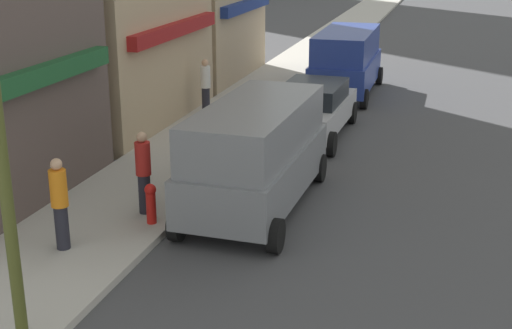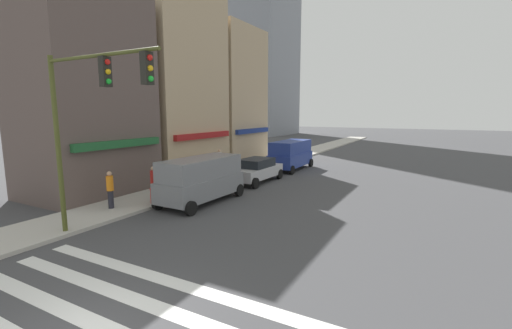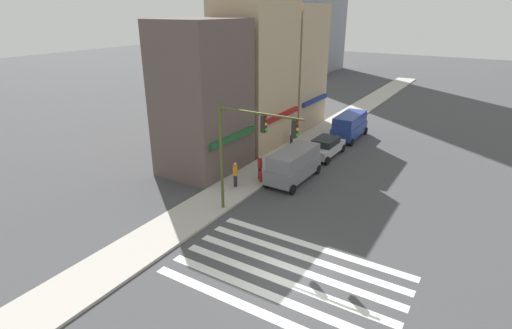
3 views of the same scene
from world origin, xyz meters
TOP-DOWN VIEW (x-y plane):
  - ground_plane at (0.00, 0.00)m, footprint 200.00×200.00m
  - sidewalk_left at (0.00, 7.50)m, footprint 120.00×3.00m
  - crosswalk_stripes at (0.00, 0.00)m, footprint 6.14×10.80m
  - storefront_row at (15.98, 11.50)m, footprint 20.82×5.30m
  - traffic_signal at (3.70, 4.52)m, footprint 0.32×5.33m
  - van_grey at (10.00, 4.70)m, footprint 5.05×2.22m
  - sedan_silver at (15.94, 4.70)m, footprint 4.45×2.02m
  - van_blue at (21.80, 4.70)m, footprint 5.02×2.22m
  - pedestrian_white_shirt at (17.05, 8.44)m, footprint 0.32×0.32m
  - pedestrian_red_jacket at (8.71, 6.75)m, footprint 0.32×0.32m
  - pedestrian_orange_vest at (6.66, 7.49)m, footprint 0.32×0.32m
  - fire_hydrant at (8.24, 6.40)m, footprint 0.24×0.24m

SIDE VIEW (x-z plane):
  - ground_plane at x=0.00m, z-range 0.00..0.00m
  - crosswalk_stripes at x=0.00m, z-range 0.00..0.01m
  - sidewalk_left at x=0.00m, z-range 0.00..0.15m
  - fire_hydrant at x=8.24m, z-range 0.19..1.03m
  - sedan_silver at x=15.94m, z-range 0.05..1.64m
  - pedestrian_white_shirt at x=17.05m, z-range 0.19..1.96m
  - pedestrian_red_jacket at x=8.71m, z-range 0.19..1.96m
  - pedestrian_orange_vest at x=6.66m, z-range 0.19..1.96m
  - van_grey at x=10.00m, z-range 0.12..2.46m
  - van_blue at x=21.80m, z-range 0.12..2.46m
  - traffic_signal at x=3.70m, z-range 1.50..8.16m
  - storefront_row at x=15.98m, z-range -0.56..12.83m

